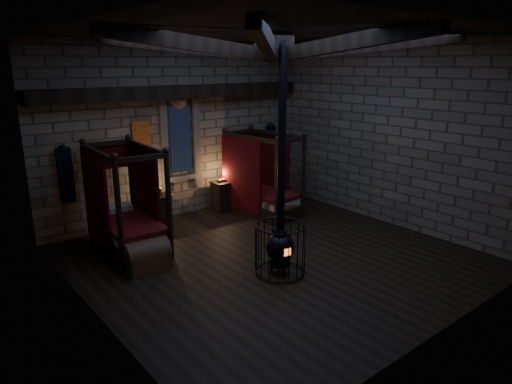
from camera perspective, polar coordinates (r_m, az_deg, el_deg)
room at (r=8.43m, az=1.84°, el=16.13°), size 7.02×7.02×4.29m
bed_left at (r=9.72m, az=-15.85°, el=-3.87°), size 1.18×2.08×2.11m
bed_right at (r=11.57m, az=0.60°, el=-0.22°), size 1.19×2.03×2.03m
trunk_left at (r=8.73m, az=-13.47°, el=-7.85°), size 0.82×0.55×0.58m
trunk_right at (r=11.09m, az=3.13°, el=-2.36°), size 0.81×0.59×0.55m
nightstand_left at (r=10.91m, az=-11.86°, el=-2.20°), size 0.53×0.51×0.92m
nightstand_right at (r=11.80m, az=-4.27°, el=-0.49°), size 0.48×0.46×0.84m
stove at (r=8.22m, az=3.04°, el=-6.41°), size 0.92×0.92×4.05m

